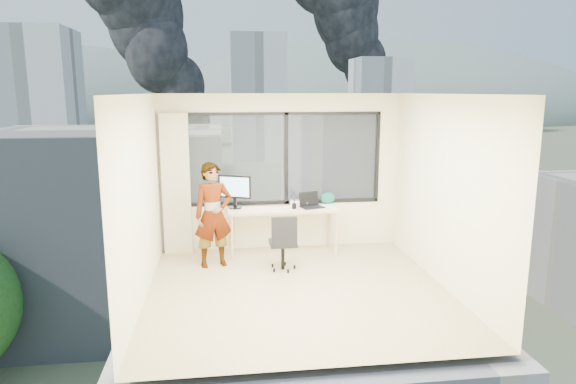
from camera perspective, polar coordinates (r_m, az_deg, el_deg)
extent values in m
cube|color=tan|center=(6.99, 1.08, -10.90)|extent=(4.00, 4.00, 0.01)
cube|color=white|center=(6.47, 1.16, 10.94)|extent=(4.00, 4.00, 0.01)
cube|color=beige|center=(4.70, 4.75, -5.29)|extent=(4.00, 0.01, 2.60)
cube|color=beige|center=(6.62, -16.27, -0.84)|extent=(0.01, 4.00, 2.60)
cube|color=beige|center=(7.18, 17.12, 0.03)|extent=(0.01, 4.00, 2.60)
cube|color=#F7E9C1|center=(8.45, -12.44, 0.86)|extent=(0.45, 0.14, 2.30)
cube|color=tan|center=(8.42, -0.58, -4.30)|extent=(1.80, 0.60, 0.75)
imported|color=#2D2D33|center=(7.76, -8.40, -2.55)|extent=(0.66, 0.53, 1.60)
cube|color=white|center=(8.56, 1.19, -1.24)|extent=(0.31, 0.27, 0.07)
cube|color=black|center=(8.38, 3.85, -1.73)|extent=(0.12, 0.08, 0.01)
cylinder|color=black|center=(8.28, 0.69, -1.58)|extent=(0.09, 0.09, 0.09)
ellipsoid|color=#0C4846|center=(8.67, 4.48, -0.67)|extent=(0.27, 0.16, 0.20)
cube|color=#515B3D|center=(127.49, -6.93, 3.67)|extent=(400.00, 400.00, 0.04)
cube|color=beige|center=(38.50, -19.25, -3.89)|extent=(16.00, 12.00, 14.00)
cube|color=silver|center=(47.05, 8.71, 0.55)|extent=(14.00, 13.00, 16.00)
cube|color=silver|center=(106.99, -26.29, 8.70)|extent=(14.00, 14.00, 28.00)
cube|color=silver|center=(126.73, -3.41, 10.49)|extent=(13.00, 13.00, 30.00)
cube|color=silver|center=(153.49, 10.16, 9.72)|extent=(15.00, 15.00, 26.00)
cube|color=silver|center=(167.27, -28.38, 7.99)|extent=(16.00, 14.00, 22.00)
ellipsoid|color=slate|center=(347.83, -27.66, 7.24)|extent=(288.00, 216.00, 90.00)
ellipsoid|color=slate|center=(342.06, 9.87, 8.30)|extent=(300.00, 220.00, 96.00)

